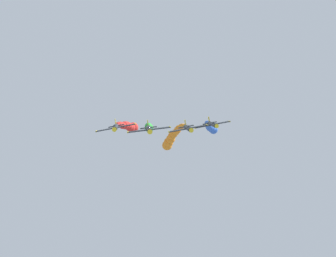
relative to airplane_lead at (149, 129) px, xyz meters
name	(u,v)px	position (x,y,z in m)	size (l,w,h in m)	color
airplane_lead	(149,129)	(0.00, 0.00, 0.00)	(9.54, 10.35, 2.58)	#23282D
smoke_trail_lead	(149,127)	(-0.45, -15.93, -0.82)	(2.40, 13.65, 3.02)	green
airplane_left_inner	(188,128)	(-9.50, -7.54, -0.45)	(9.48, 10.35, 2.85)	#23282D
smoke_trail_left_inner	(171,138)	(-7.89, -34.73, -5.93)	(4.65, 27.90, 10.43)	orange
airplane_right_inner	(115,127)	(7.58, -7.94, -0.18)	(9.46, 10.35, 2.90)	#23282D
smoke_trail_right_inner	(128,126)	(4.98, -28.66, -1.68)	(6.04, 20.34, 4.27)	red
airplane_left_outer	(213,124)	(-17.04, -16.57, -0.28)	(9.47, 10.35, 2.89)	#23282D
smoke_trail_left_outer	(210,127)	(-20.12, -36.14, -2.69)	(6.74, 18.73, 5.40)	blue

